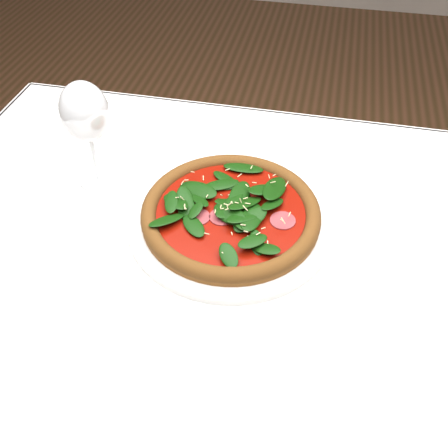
# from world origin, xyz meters

# --- Properties ---
(ground) EXTENTS (6.00, 6.00, 0.00)m
(ground) POSITION_xyz_m (0.00, 0.00, 0.00)
(ground) COLOR brown
(ground) RESTS_ON ground
(dining_table) EXTENTS (1.21, 0.81, 0.75)m
(dining_table) POSITION_xyz_m (0.00, 0.00, 0.65)
(dining_table) COLOR silver
(dining_table) RESTS_ON ground
(plate) EXTENTS (0.34, 0.34, 0.01)m
(plate) POSITION_xyz_m (-0.05, 0.05, 0.76)
(plate) COLOR silver
(plate) RESTS_ON dining_table
(pizza) EXTENTS (0.33, 0.33, 0.04)m
(pizza) POSITION_xyz_m (-0.05, 0.05, 0.78)
(pizza) COLOR brown
(pizza) RESTS_ON plate
(wine_glass) EXTENTS (0.08, 0.08, 0.19)m
(wine_glass) POSITION_xyz_m (-0.31, 0.10, 0.89)
(wine_glass) COLOR white
(wine_glass) RESTS_ON dining_table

